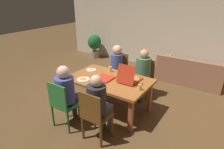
% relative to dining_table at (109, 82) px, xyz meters
% --- Properties ---
extents(ground_plane, '(20.00, 20.00, 0.00)m').
position_rel_dining_table_xyz_m(ground_plane, '(0.00, 0.00, -0.64)').
color(ground_plane, brown).
extents(back_wall, '(7.57, 0.12, 2.64)m').
position_rel_dining_table_xyz_m(back_wall, '(0.00, 3.14, 0.68)').
color(back_wall, beige).
rests_on(back_wall, ground).
extents(dining_table, '(1.69, 1.04, 0.73)m').
position_rel_dining_table_xyz_m(dining_table, '(0.00, 0.00, 0.00)').
color(dining_table, '#A05C29').
rests_on(dining_table, ground).
extents(chair_0, '(0.41, 0.45, 0.94)m').
position_rel_dining_table_xyz_m(chair_0, '(-0.36, 0.97, -0.12)').
color(chair_0, brown).
rests_on(chair_0, ground).
extents(person_0, '(0.31, 0.47, 1.20)m').
position_rel_dining_table_xyz_m(person_0, '(-0.36, 0.82, 0.07)').
color(person_0, '#3A3446').
rests_on(person_0, ground).
extents(chair_1, '(0.45, 0.40, 0.94)m').
position_rel_dining_table_xyz_m(chair_1, '(0.34, -0.95, -0.14)').
color(chair_1, brown).
rests_on(chair_1, ground).
extents(person_1, '(0.32, 0.48, 1.20)m').
position_rel_dining_table_xyz_m(person_1, '(0.34, -0.82, 0.06)').
color(person_1, '#414344').
rests_on(person_1, ground).
extents(chair_2, '(0.45, 0.38, 0.91)m').
position_rel_dining_table_xyz_m(chair_2, '(0.34, 1.00, -0.13)').
color(chair_2, brown).
rests_on(chair_2, ground).
extents(person_2, '(0.35, 0.50, 1.19)m').
position_rel_dining_table_xyz_m(person_2, '(0.34, 0.87, 0.06)').
color(person_2, '#2C3C36').
rests_on(person_2, ground).
extents(chair_3, '(0.45, 0.41, 0.94)m').
position_rel_dining_table_xyz_m(chair_3, '(-0.36, -0.99, -0.11)').
color(chair_3, '#297234').
rests_on(chair_3, ground).
extents(person_3, '(0.35, 0.49, 1.22)m').
position_rel_dining_table_xyz_m(person_3, '(-0.36, -0.85, 0.08)').
color(person_3, '#3C2E3D').
rests_on(person_3, ground).
extents(pizza_box_0, '(0.34, 0.34, 0.03)m').
position_rel_dining_table_xyz_m(pizza_box_0, '(-0.09, -0.05, 0.10)').
color(pizza_box_0, red).
rests_on(pizza_box_0, dining_table).
extents(pizza_box_1, '(0.37, 0.48, 0.38)m').
position_rel_dining_table_xyz_m(pizza_box_1, '(0.40, 0.16, 0.13)').
color(pizza_box_1, red).
rests_on(pizza_box_1, dining_table).
extents(plate_0, '(0.26, 0.26, 0.03)m').
position_rel_dining_table_xyz_m(plate_0, '(-0.42, -0.33, 0.09)').
color(plate_0, white).
rests_on(plate_0, dining_table).
extents(plate_1, '(0.22, 0.22, 0.03)m').
position_rel_dining_table_xyz_m(plate_1, '(-0.62, 0.17, 0.09)').
color(plate_1, white).
rests_on(plate_1, dining_table).
extents(drinking_glass_0, '(0.06, 0.06, 0.11)m').
position_rel_dining_table_xyz_m(drinking_glass_0, '(0.74, -0.10, 0.14)').
color(drinking_glass_0, '#DCC361').
rests_on(drinking_glass_0, dining_table).
extents(drinking_glass_1, '(0.07, 0.07, 0.12)m').
position_rel_dining_table_xyz_m(drinking_glass_1, '(-0.20, 0.34, 0.14)').
color(drinking_glass_1, '#E3C367').
rests_on(drinking_glass_1, dining_table).
extents(couch, '(1.73, 0.90, 0.76)m').
position_rel_dining_table_xyz_m(couch, '(1.11, 2.40, -0.37)').
color(couch, '#916148').
rests_on(couch, ground).
extents(potted_plant, '(0.51, 0.51, 0.89)m').
position_rel_dining_table_xyz_m(potted_plant, '(-2.55, 2.75, -0.12)').
color(potted_plant, gray).
rests_on(potted_plant, ground).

